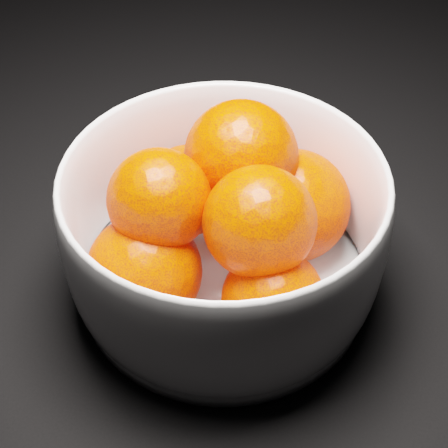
# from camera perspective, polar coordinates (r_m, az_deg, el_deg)

# --- Properties ---
(ground) EXTENTS (3.00, 3.00, 0.00)m
(ground) POSITION_cam_1_polar(r_m,az_deg,el_deg) (0.67, -19.69, 4.79)
(ground) COLOR black
(ground) RESTS_ON ground
(bowl) EXTENTS (0.25, 0.25, 0.12)m
(bowl) POSITION_cam_1_polar(r_m,az_deg,el_deg) (0.48, -0.00, -0.51)
(bowl) COLOR silver
(bowl) RESTS_ON ground
(orange_pile) EXTENTS (0.19, 0.18, 0.14)m
(orange_pile) POSITION_cam_1_polar(r_m,az_deg,el_deg) (0.48, 0.34, 0.80)
(orange_pile) COLOR #FD2F00
(orange_pile) RESTS_ON bowl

